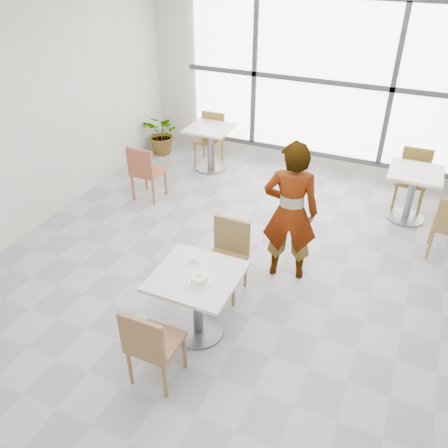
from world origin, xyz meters
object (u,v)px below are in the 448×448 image
at_px(bg_chair_left_near, 145,170).
at_px(main_table, 197,293).
at_px(bg_table_right, 412,188).
at_px(bg_chair_right_far, 413,175).
at_px(bg_chair_left_far, 211,135).
at_px(coffee_cup, 192,259).
at_px(chair_near, 150,343).
at_px(oatmeal_bowl, 199,279).
at_px(chair_far, 228,252).
at_px(person, 290,213).
at_px(bg_table_left, 210,142).
at_px(plant_left, 163,134).

bearing_deg(bg_chair_left_near, main_table, 132.22).
height_order(bg_table_right, bg_chair_right_far, bg_chair_right_far).
bearing_deg(main_table, bg_table_right, 61.73).
bearing_deg(bg_chair_left_far, coffee_cup, -67.12).
xyz_separation_m(chair_near, oatmeal_bowl, (0.16, 0.63, 0.29)).
bearing_deg(chair_far, bg_chair_left_far, 118.56).
bearing_deg(main_table, chair_near, -97.11).
bearing_deg(person, bg_chair_left_near, -32.59).
height_order(chair_near, bg_table_left, chair_near).
bearing_deg(bg_table_right, bg_chair_left_near, -164.41).
bearing_deg(plant_left, main_table, -55.36).
relative_size(main_table, bg_table_left, 1.07).
bearing_deg(person, chair_near, 59.94).
xyz_separation_m(bg_table_left, bg_table_right, (3.27, -0.35, 0.00)).
xyz_separation_m(coffee_cup, bg_chair_right_far, (1.82, 3.46, -0.28)).
height_order(chair_far, coffee_cup, chair_far).
height_order(coffee_cup, bg_chair_left_near, bg_chair_left_near).
distance_m(main_table, chair_far, 0.77).
height_order(coffee_cup, person, person).
bearing_deg(oatmeal_bowl, bg_chair_right_far, 66.46).
xyz_separation_m(main_table, plant_left, (-2.62, 3.79, -0.15)).
xyz_separation_m(person, bg_chair_left_far, (-2.19, 2.53, -0.35)).
height_order(person, plant_left, person).
distance_m(chair_near, coffee_cup, 0.93).
bearing_deg(coffee_cup, main_table, -52.55).
bearing_deg(person, oatmeal_bowl, 58.94).
relative_size(person, plant_left, 2.27).
distance_m(chair_near, person, 2.13).
distance_m(bg_chair_left_near, bg_chair_left_far, 1.68).
height_order(main_table, coffee_cup, coffee_cup).
relative_size(person, bg_chair_right_far, 1.96).
bearing_deg(person, chair_far, 31.34).
distance_m(oatmeal_bowl, coffee_cup, 0.33).
relative_size(coffee_cup, bg_chair_left_far, 0.18).
bearing_deg(chair_near, bg_chair_right_far, -112.30).
bearing_deg(person, bg_chair_left_far, -62.36).
distance_m(bg_table_right, bg_chair_left_near, 3.82).
relative_size(oatmeal_bowl, bg_chair_left_near, 0.24).
relative_size(bg_table_right, bg_chair_left_near, 0.86).
xyz_separation_m(bg_chair_right_far, plant_left, (-4.31, 0.16, -0.13)).
bearing_deg(person, plant_left, -51.74).
bearing_deg(bg_table_left, coffee_cup, -67.15).
relative_size(coffee_cup, bg_chair_left_near, 0.18).
height_order(chair_far, bg_chair_left_far, same).
bearing_deg(oatmeal_bowl, bg_chair_left_near, 132.09).
xyz_separation_m(person, bg_table_right, (1.20, 1.90, -0.36)).
relative_size(chair_far, coffee_cup, 5.47).
bearing_deg(bg_chair_right_far, bg_chair_left_far, 176.60).
bearing_deg(plant_left, chair_near, -60.73).
xyz_separation_m(bg_chair_left_far, plant_left, (-0.95, -0.03, -0.13)).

